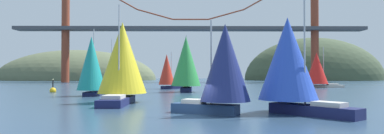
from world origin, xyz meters
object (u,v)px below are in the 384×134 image
channel_buoy (53,90)px  sailboat_blue_spinnaker (289,62)px  sailboat_navy_sail (224,66)px  sailboat_teal_sail (92,65)px  sailboat_red_spinnaker (317,69)px  sailboat_orange_sail (116,63)px  sailboat_yellow_sail (122,60)px  sailboat_green_sail (186,62)px  sailboat_scarlet_sail (167,71)px

channel_buoy → sailboat_blue_spinnaker: bearing=-43.2°
sailboat_navy_sail → channel_buoy: size_ratio=2.99×
sailboat_teal_sail → sailboat_red_spinnaker: bearing=32.1°
sailboat_orange_sail → sailboat_yellow_sail: size_ratio=1.06×
sailboat_yellow_sail → sailboat_orange_sail: bearing=103.3°
sailboat_red_spinnaker → sailboat_green_sail: (-30.47, -18.06, 0.94)m
sailboat_green_sail → sailboat_teal_sail: bearing=-144.9°
sailboat_navy_sail → sailboat_yellow_sail: bearing=134.0°
sailboat_blue_spinnaker → sailboat_green_sail: (-9.13, 31.07, 0.88)m
sailboat_orange_sail → sailboat_green_sail: (17.51, -22.78, -0.61)m
sailboat_orange_sail → sailboat_scarlet_sail: 17.47m
sailboat_yellow_sail → sailboat_green_sail: (7.19, 20.88, 0.39)m
sailboat_blue_spinnaker → sailboat_navy_sail: bearing=-171.9°
sailboat_yellow_sail → sailboat_blue_spinnaker: 19.25m
sailboat_red_spinnaker → sailboat_yellow_sail: bearing=-134.0°
sailboat_orange_sail → sailboat_green_sail: size_ratio=1.13×
sailboat_red_spinnaker → sailboat_navy_sail: bearing=-118.4°
channel_buoy → sailboat_orange_sail: bearing=75.5°
sailboat_yellow_sail → sailboat_teal_sail: 12.99m
sailboat_red_spinnaker → sailboat_orange_sail: size_ratio=0.81×
sailboat_red_spinnaker → sailboat_yellow_sail: size_ratio=0.86×
sailboat_scarlet_sail → sailboat_green_sail: 12.52m
channel_buoy → sailboat_red_spinnaker: bearing=18.9°
sailboat_scarlet_sail → channel_buoy: 23.14m
sailboat_scarlet_sail → sailboat_green_sail: size_ratio=0.77×
sailboat_orange_sail → sailboat_teal_sail: 32.80m
sailboat_navy_sail → sailboat_scarlet_sail: size_ratio=0.99×
sailboat_scarlet_sail → sailboat_blue_spinnaker: bearing=-72.8°
sailboat_orange_sail → sailboat_navy_sail: (20.94, -54.67, -1.86)m
sailboat_teal_sail → sailboat_blue_spinnaker: 31.40m
sailboat_scarlet_sail → sailboat_yellow_sail: bearing=-95.4°
sailboat_orange_sail → sailboat_blue_spinnaker: size_ratio=1.21×
sailboat_orange_sail → sailboat_green_sail: bearing=-52.5°
sailboat_scarlet_sail → sailboat_red_spinnaker: bearing=10.4°
sailboat_teal_sail → sailboat_scarlet_sail: bearing=65.4°
sailboat_yellow_sail → sailboat_blue_spinnaker: (16.32, -10.20, -0.49)m
sailboat_red_spinnaker → sailboat_orange_sail: (-47.98, 4.72, 1.55)m
sailboat_orange_sail → sailboat_scarlet_sail: (13.39, -11.04, -2.00)m
sailboat_navy_sail → channel_buoy: 41.59m
sailboat_orange_sail → sailboat_green_sail: sailboat_orange_sail is taller
sailboat_orange_sail → sailboat_teal_sail: size_ratio=1.15×
sailboat_yellow_sail → sailboat_teal_sail: sailboat_yellow_sail is taller
sailboat_teal_sail → channel_buoy: 14.04m
sailboat_yellow_sail → sailboat_blue_spinnaker: bearing=-32.0°
sailboat_scarlet_sail → sailboat_blue_spinnaker: sailboat_blue_spinnaker is taller
sailboat_green_sail → sailboat_yellow_sail: bearing=-109.0°
sailboat_yellow_sail → sailboat_navy_sail: size_ratio=1.40×
sailboat_orange_sail → sailboat_scarlet_sail: sailboat_orange_sail is taller
sailboat_teal_sail → sailboat_scarlet_sail: (9.84, 21.53, -0.70)m
sailboat_navy_sail → sailboat_scarlet_sail: (-7.55, 43.62, -0.14)m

